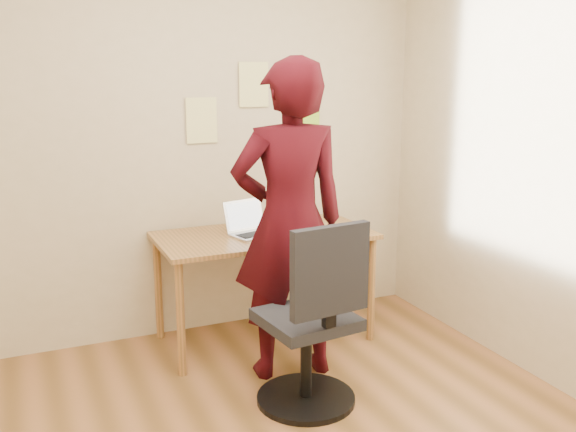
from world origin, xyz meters
name	(u,v)px	position (x,y,z in m)	size (l,w,h in m)	color
room	(280,180)	(0.00, 0.00, 1.35)	(3.58, 3.58, 2.78)	brown
desk	(264,246)	(0.46, 1.38, 0.65)	(1.40, 0.70, 0.74)	#A06D37
laptop	(251,227)	(0.38, 1.39, 0.79)	(0.35, 0.33, 0.21)	silver
paper_sheet	(310,230)	(0.78, 1.33, 0.74)	(0.23, 0.33, 0.00)	white
phone	(319,234)	(0.78, 1.20, 0.75)	(0.11, 0.14, 0.01)	black
wall_note_left	(202,120)	(0.17, 1.74, 1.46)	(0.21, 0.00, 0.30)	#F5F192
wall_note_mid	(254,85)	(0.54, 1.74, 1.69)	(0.21, 0.00, 0.30)	#F5F192
wall_note_right	(308,113)	(0.95, 1.74, 1.49)	(0.18, 0.00, 0.24)	#9DDA31
office_chair	(313,330)	(0.37, 0.44, 0.45)	(0.55, 0.55, 1.05)	black
person	(289,222)	(0.42, 0.87, 0.93)	(0.68, 0.45, 1.87)	#32060C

